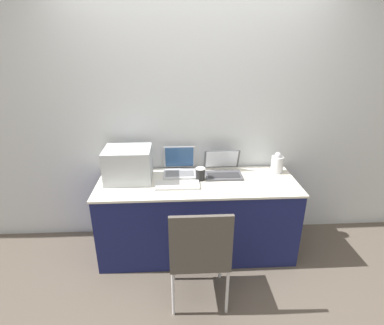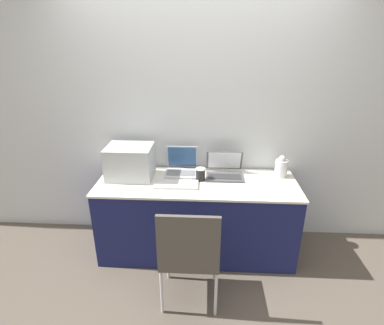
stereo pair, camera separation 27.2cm
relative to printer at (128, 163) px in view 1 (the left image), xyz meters
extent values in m
plane|color=brown|center=(0.63, -0.39, -0.92)|extent=(14.00, 14.00, 0.00)
cube|color=silver|center=(0.63, 0.30, 0.38)|extent=(8.00, 0.05, 2.60)
cube|color=#191E51|center=(0.63, -0.07, -0.55)|extent=(1.83, 0.63, 0.74)
cube|color=silver|center=(0.63, -0.07, -0.18)|extent=(1.85, 0.65, 0.02)
cube|color=#B2B7BC|center=(0.00, 0.00, -0.01)|extent=(0.42, 0.33, 0.31)
cube|color=#51565B|center=(0.00, -0.03, 0.11)|extent=(0.34, 0.25, 0.06)
cube|color=#B7B7BC|center=(0.47, 0.08, -0.16)|extent=(0.31, 0.23, 0.02)
cube|color=slate|center=(0.47, 0.07, -0.15)|extent=(0.27, 0.13, 0.00)
cube|color=#B7B7BC|center=(0.47, 0.22, -0.03)|extent=(0.31, 0.04, 0.23)
cube|color=#2D5184|center=(0.47, 0.21, -0.03)|extent=(0.28, 0.04, 0.21)
cube|color=#4C4C51|center=(0.89, 0.03, -0.16)|extent=(0.35, 0.22, 0.02)
cube|color=#2D2D30|center=(0.89, 0.02, -0.15)|extent=(0.31, 0.12, 0.00)
cube|color=#4C4C51|center=(0.89, 0.18, -0.05)|extent=(0.35, 0.08, 0.21)
cube|color=silver|center=(0.89, 0.17, -0.05)|extent=(0.31, 0.07, 0.19)
cube|color=silver|center=(0.45, -0.16, -0.16)|extent=(0.39, 0.17, 0.02)
cylinder|color=black|center=(0.66, -0.03, -0.11)|extent=(0.08, 0.08, 0.11)
cylinder|color=white|center=(0.66, -0.03, -0.05)|extent=(0.09, 0.09, 0.01)
cylinder|color=silver|center=(1.43, 0.10, -0.08)|extent=(0.12, 0.12, 0.16)
sphere|color=silver|center=(1.43, 0.10, 0.01)|extent=(0.06, 0.06, 0.06)
cube|color=#4C4742|center=(0.60, -0.67, -0.49)|extent=(0.44, 0.40, 0.04)
cube|color=#4C4742|center=(0.60, -0.86, -0.25)|extent=(0.44, 0.03, 0.44)
cylinder|color=silver|center=(0.40, -0.49, -0.72)|extent=(0.02, 0.02, 0.41)
cylinder|color=silver|center=(0.81, -0.49, -0.72)|extent=(0.02, 0.02, 0.41)
cylinder|color=silver|center=(0.40, -0.86, -0.72)|extent=(0.02, 0.02, 0.41)
cylinder|color=silver|center=(0.81, -0.86, -0.72)|extent=(0.02, 0.02, 0.41)
camera|label=1|loc=(0.45, -2.56, 1.06)|focal=28.00mm
camera|label=2|loc=(0.72, -2.56, 1.06)|focal=28.00mm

